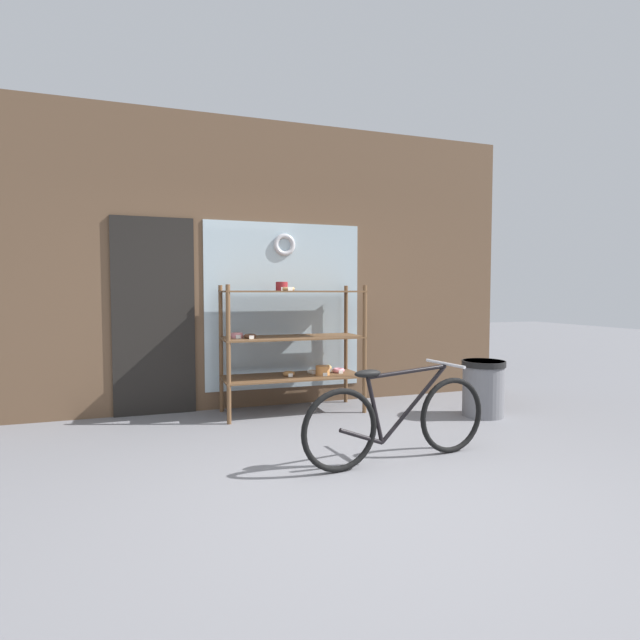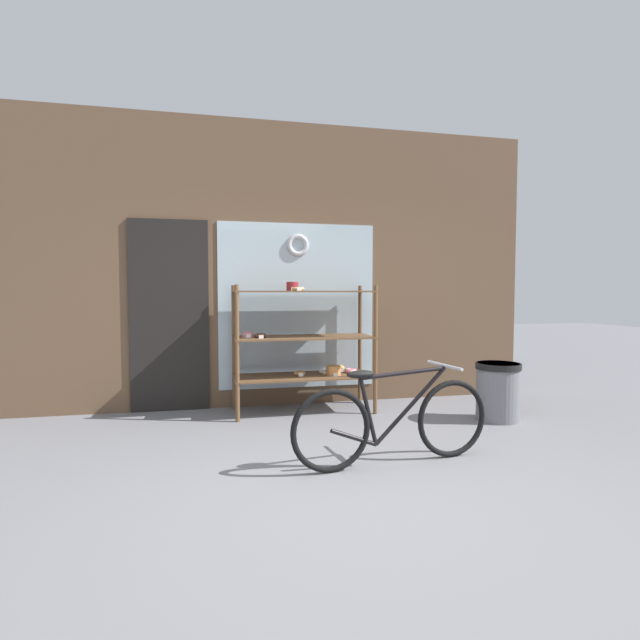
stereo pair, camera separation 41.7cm
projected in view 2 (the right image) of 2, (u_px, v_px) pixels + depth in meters
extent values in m
plane|color=slate|center=(342.00, 493.00, 3.25)|extent=(30.00, 30.00, 0.00)
cube|color=brown|center=(280.00, 265.00, 5.76)|extent=(6.10, 0.08, 3.25)
cube|color=#A3B7C1|center=(298.00, 306.00, 5.78)|extent=(1.82, 0.02, 1.90)
cube|color=black|center=(170.00, 316.00, 5.46)|extent=(0.84, 0.03, 2.10)
torus|color=#B7B7BC|center=(298.00, 245.00, 5.73)|extent=(0.26, 0.06, 0.26)
cylinder|color=brown|center=(237.00, 354.00, 5.00)|extent=(0.04, 0.04, 1.38)
cylinder|color=brown|center=(375.00, 350.00, 5.33)|extent=(0.04, 0.04, 1.38)
cylinder|color=brown|center=(234.00, 348.00, 5.53)|extent=(0.04, 0.04, 1.38)
cylinder|color=brown|center=(360.00, 345.00, 5.86)|extent=(0.04, 0.04, 1.38)
cube|color=brown|center=(303.00, 376.00, 5.45)|extent=(1.51, 0.59, 0.02)
cube|color=brown|center=(303.00, 337.00, 5.42)|extent=(1.51, 0.59, 0.02)
cube|color=brown|center=(303.00, 292.00, 5.39)|extent=(1.51, 0.59, 0.02)
torus|color=tan|center=(298.00, 289.00, 5.21)|extent=(0.13, 0.13, 0.04)
cube|color=white|center=(299.00, 289.00, 5.13)|extent=(0.05, 0.00, 0.04)
torus|color=beige|center=(324.00, 372.00, 5.59)|extent=(0.12, 0.12, 0.04)
cube|color=white|center=(325.00, 373.00, 5.53)|extent=(0.05, 0.00, 0.04)
torus|color=#B27A42|center=(300.00, 373.00, 5.45)|extent=(0.13, 0.13, 0.05)
cube|color=white|center=(301.00, 375.00, 5.38)|extent=(0.05, 0.00, 0.04)
ellipsoid|color=tan|center=(340.00, 368.00, 5.73)|extent=(0.10, 0.09, 0.07)
cube|color=white|center=(342.00, 370.00, 5.68)|extent=(0.05, 0.00, 0.04)
cylinder|color=pink|center=(248.00, 335.00, 5.31)|extent=(0.12, 0.12, 0.05)
cube|color=white|center=(249.00, 336.00, 5.25)|extent=(0.05, 0.00, 0.04)
torus|color=pink|center=(351.00, 371.00, 5.62)|extent=(0.14, 0.14, 0.05)
cube|color=white|center=(353.00, 372.00, 5.55)|extent=(0.05, 0.00, 0.04)
torus|color=#4C2D1E|center=(260.00, 336.00, 5.26)|extent=(0.13, 0.13, 0.05)
cube|color=white|center=(261.00, 337.00, 5.19)|extent=(0.05, 0.00, 0.04)
cylinder|color=#C67F42|center=(334.00, 370.00, 5.47)|extent=(0.16, 0.16, 0.10)
cube|color=white|center=(336.00, 375.00, 5.38)|extent=(0.05, 0.00, 0.04)
cylinder|color=maroon|center=(292.00, 286.00, 5.34)|extent=(0.13, 0.13, 0.09)
cube|color=white|center=(294.00, 289.00, 5.27)|extent=(0.05, 0.00, 0.04)
torus|color=black|center=(331.00, 431.00, 3.60)|extent=(0.62, 0.11, 0.62)
torus|color=black|center=(452.00, 419.00, 3.95)|extent=(0.62, 0.11, 0.62)
cylinder|color=black|center=(411.00, 405.00, 3.82)|extent=(0.61, 0.10, 0.57)
cylinder|color=black|center=(404.00, 373.00, 3.78)|extent=(0.72, 0.12, 0.07)
cylinder|color=black|center=(368.00, 412.00, 3.70)|extent=(0.16, 0.05, 0.51)
cylinder|color=black|center=(354.00, 438.00, 3.67)|extent=(0.37, 0.07, 0.17)
ellipsoid|color=black|center=(361.00, 374.00, 3.66)|extent=(0.23, 0.11, 0.06)
cylinder|color=#B2B2B7|center=(444.00, 365.00, 3.90)|extent=(0.08, 0.46, 0.02)
cylinder|color=slate|center=(498.00, 392.00, 5.09)|extent=(0.43, 0.43, 0.59)
cylinder|color=black|center=(498.00, 366.00, 5.07)|extent=(0.45, 0.45, 0.06)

